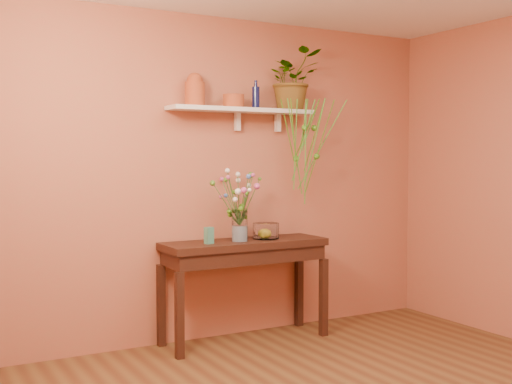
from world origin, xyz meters
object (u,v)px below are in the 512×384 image
Objects in this scene: bouquet at (239,192)px; glass_bowl at (266,231)px; spider_plant at (292,80)px; glass_vase at (240,227)px; blue_bottle at (256,97)px; terracotta_jug at (195,90)px; sideboard at (245,255)px.

glass_bowl is (0.28, 0.05, -0.34)m from bouquet.
glass_bowl is (-0.34, -0.13, -1.30)m from spider_plant.
glass_bowl is (0.27, 0.04, -0.05)m from glass_vase.
spider_plant is at bearing 15.93° from glass_vase.
blue_bottle is at bearing 118.52° from glass_bowl.
spider_plant reaches higher than bouquet.
blue_bottle is 0.42m from spider_plant.
spider_plant is at bearing 0.69° from terracotta_jug.
spider_plant reaches higher than terracotta_jug.
bouquet is (-0.23, -0.14, -0.79)m from blue_bottle.
glass_vase reaches higher than glass_bowl.
bouquet is (-0.07, -0.04, 0.52)m from sideboard.
blue_bottle reaches higher than bouquet.
blue_bottle is (0.55, -0.03, -0.03)m from terracotta_jug.
sideboard is at bearing -177.66° from glass_bowl.
spider_plant is 1.35m from glass_bowl.
bouquet is at bearing -151.37° from sideboard.
glass_vase is (-0.22, -0.13, -1.08)m from blue_bottle.
terracotta_jug is (-0.38, 0.13, 1.35)m from sideboard.
blue_bottle is (0.16, 0.10, 1.32)m from sideboard.
bouquet is at bearing -28.00° from terracotta_jug.
blue_bottle is at bearing 30.51° from bouquet.
spider_plant reaches higher than glass_vase.
terracotta_jug is at bearing 152.00° from bouquet.
sideboard is 0.28m from glass_bowl.
terracotta_jug reaches higher than blue_bottle.
blue_bottle is 0.44× the size of spider_plant.
sideboard is at bearing -165.63° from spider_plant.
sideboard is at bearing 28.63° from bouquet.
terracotta_jug is 1.21× the size of glass_bowl.
bouquet reaches higher than glass_vase.
glass_vase is (-0.06, -0.03, 0.24)m from sideboard.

